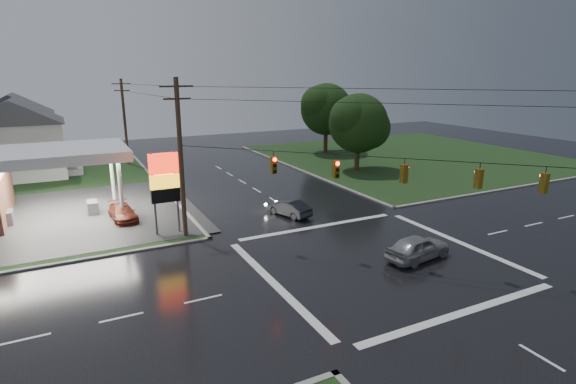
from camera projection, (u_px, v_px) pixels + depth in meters
name	position (u px, v px, depth m)	size (l,w,h in m)	color
ground	(376.00, 260.00, 27.89)	(120.00, 120.00, 0.00)	black
grass_ne	(412.00, 156.00, 61.58)	(36.00, 36.00, 0.08)	#193115
pylon_sign	(165.00, 180.00, 31.35)	(2.00, 0.35, 6.00)	#59595E
utility_pole_nw	(181.00, 157.00, 30.48)	(2.20, 0.32, 11.00)	#382619
utility_pole_n	(125.00, 121.00, 55.13)	(2.20, 0.32, 10.50)	#382619
traffic_signals	(382.00, 157.00, 26.20)	(26.87, 26.87, 1.47)	black
house_near	(17.00, 137.00, 48.72)	(11.05, 8.48, 8.60)	silver
house_far	(15.00, 126.00, 58.64)	(11.05, 8.48, 8.60)	silver
tree_ne_near	(359.00, 123.00, 51.55)	(7.99, 6.80, 8.98)	black
tree_ne_far	(327.00, 109.00, 63.05)	(8.46, 7.20, 9.80)	black
car_north	(289.00, 208.00, 36.30)	(1.39, 3.99, 1.32)	black
car_crossing	(418.00, 247.00, 27.86)	(1.84, 4.57, 1.56)	gray
car_pump	(123.00, 213.00, 35.22)	(1.72, 4.22, 1.23)	maroon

